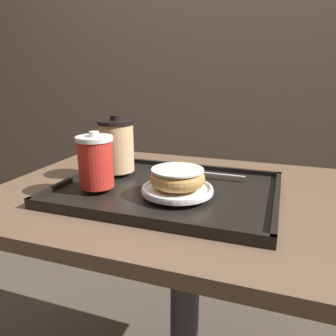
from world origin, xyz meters
name	(u,v)px	position (x,y,z in m)	size (l,w,h in m)	color
wall_behind	(248,38)	(0.00, 1.10, 1.20)	(8.00, 0.05, 2.40)	#7A6656
cafe_table	(186,250)	(0.00, 0.00, 0.58)	(0.95, 0.68, 0.74)	brown
serving_tray	(168,190)	(-0.04, -0.03, 0.75)	(0.52, 0.39, 0.02)	black
coffee_cup_front	(96,161)	(-0.19, -0.10, 0.83)	(0.09, 0.09, 0.13)	red
coffee_cup_rear	(117,145)	(-0.21, 0.03, 0.84)	(0.10, 0.10, 0.15)	#E0B784
plate_with_chocolate_donut	(175,189)	(0.00, -0.08, 0.78)	(0.16, 0.16, 0.01)	white
donut_chocolate_glazed	(176,177)	(0.00, -0.08, 0.80)	(0.12, 0.12, 0.04)	tan
spoon	(205,172)	(0.03, 0.08, 0.77)	(0.14, 0.02, 0.01)	silver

